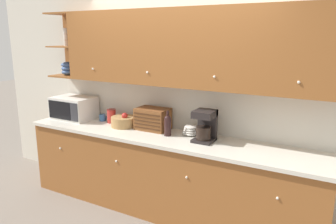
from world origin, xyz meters
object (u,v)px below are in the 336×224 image
Objects in this scene: fruit_basket at (124,121)px; mug at (103,118)px; coffee_maker at (205,125)px; storage_canister at (111,116)px; bowl_stack_on_counter at (191,130)px; microwave at (74,108)px; bread_box at (153,119)px; wine_bottle at (168,125)px.

mug is at bearing 167.78° from fruit_basket.
coffee_maker is (1.52, -0.12, 0.13)m from mug.
storage_canister is 1.14m from bowl_stack_on_counter.
microwave reaches higher than mug.
bread_box reaches higher than bowl_stack_on_counter.
bread_box is (0.39, 0.07, 0.07)m from fruit_basket.
bread_box reaches higher than mug.
microwave is 0.59m from storage_canister.
storage_canister is 0.52× the size of coffee_maker.
bread_box is at bearing 3.15° from microwave.
microwave is at bearing -172.81° from storage_canister.
coffee_maker is at bearing -4.51° from storage_canister.
mug is 1.09m from wine_bottle.
coffee_maker is at bearing -7.95° from bread_box.
storage_canister is 0.64m from bread_box.
storage_canister reaches higher than mug.
storage_canister is 1.37m from coffee_maker.
bread_box is 1.35× the size of wine_bottle.
bread_box is 0.51m from bowl_stack_on_counter.
bread_box is at bearing -0.59° from storage_canister.
mug is 0.24× the size of bread_box.
storage_canister is at bearing 171.19° from wine_bottle.
bread_box is (0.64, -0.01, 0.04)m from storage_canister.
microwave is at bearing -168.58° from mug.
storage_canister reaches higher than bowl_stack_on_counter.
microwave is 1.23m from bread_box.
microwave is 1.73m from bowl_stack_on_counter.
microwave reaches higher than storage_canister.
coffee_maker is at bearing -4.49° from mug.
fruit_basket is 0.79× the size of bread_box.
wine_bottle is at bearing -144.92° from bowl_stack_on_counter.
coffee_maker reaches higher than storage_canister.
microwave is 1.42× the size of bread_box.
wine_bottle is at bearing -2.61° from microwave.
microwave reaches higher than wine_bottle.
mug is 1.30m from bowl_stack_on_counter.
bread_box is 2.07× the size of bowl_stack_on_counter.
coffee_maker reaches higher than mug.
microwave is 2.93× the size of bowl_stack_on_counter.
microwave is at bearing 179.02° from coffee_maker.
wine_bottle is 0.85× the size of coffee_maker.
microwave is at bearing 177.39° from wine_bottle.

